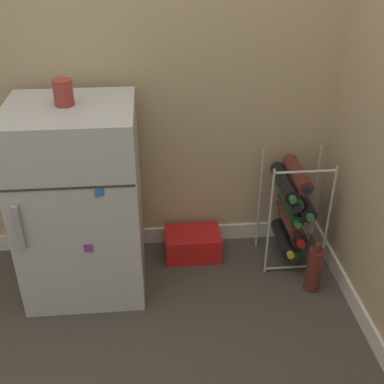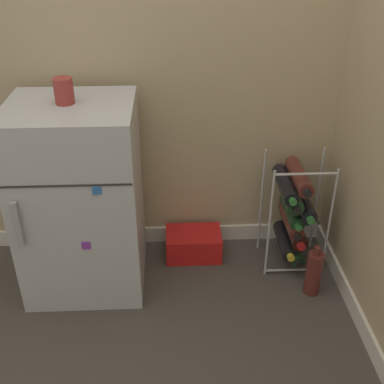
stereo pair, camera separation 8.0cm
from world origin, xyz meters
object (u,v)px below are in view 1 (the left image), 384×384
object	(u,v)px
soda_box	(193,244)
wine_rack	(291,209)
mini_fridge	(80,202)
loose_bottle_floor	(314,269)
fridge_top_cup	(63,93)

from	to	relation	value
soda_box	wine_rack	bearing A→B (deg)	-8.01
mini_fridge	soda_box	size ratio (longest dim) A/B	3.16
mini_fridge	loose_bottle_floor	distance (m)	1.14
wine_rack	fridge_top_cup	world-z (taller)	fridge_top_cup
wine_rack	loose_bottle_floor	world-z (taller)	wine_rack
wine_rack	loose_bottle_floor	bearing A→B (deg)	-75.29
soda_box	loose_bottle_floor	bearing A→B (deg)	-29.77
soda_box	loose_bottle_floor	distance (m)	0.64
mini_fridge	fridge_top_cup	size ratio (longest dim) A/B	8.59
mini_fridge	soda_box	world-z (taller)	mini_fridge
soda_box	fridge_top_cup	size ratio (longest dim) A/B	2.72
wine_rack	fridge_top_cup	xyz separation A→B (m)	(-1.02, -0.07, 0.66)
soda_box	fridge_top_cup	distance (m)	1.05
fridge_top_cup	wine_rack	bearing A→B (deg)	4.11
wine_rack	soda_box	distance (m)	0.55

